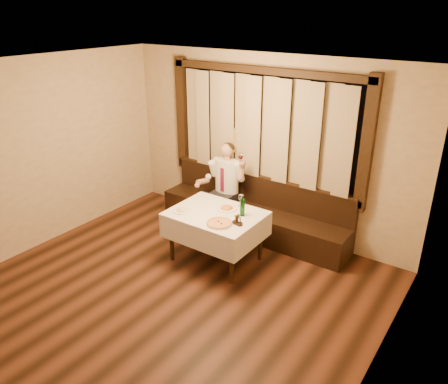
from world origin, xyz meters
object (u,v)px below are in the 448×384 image
Objects in this scene: banquette at (253,215)px; green_bottle at (242,207)px; cruet_caddy at (237,221)px; dining_table at (216,219)px; pasta_cream at (182,209)px; seated_man at (225,180)px; pasta_red at (227,207)px; pizza at (219,223)px.

banquette is 10.36× the size of green_bottle.
cruet_caddy is (0.09, -0.26, -0.08)m from green_bottle.
green_bottle is (0.35, 0.14, 0.24)m from dining_table.
seated_man reaches higher than pasta_cream.
pasta_red is (0.06, 0.18, 0.14)m from dining_table.
pasta_red is (-0.18, 0.44, 0.02)m from pizza.
pizza reaches higher than dining_table.
banquette is at bearing 119.52° from cruet_caddy.
cruet_caddy is at bearing 6.71° from pasta_cream.
seated_man is at bearing 136.88° from green_bottle.
pasta_cream is at bearing -139.72° from pasta_red.
cruet_caddy is at bearing 33.57° from pizza.
pasta_cream is 1.16m from seated_man.
banquette is at bearing 100.76° from pizza.
pasta_red is at bearing 112.92° from pizza.
pizza is at bearing -79.24° from banquette.
seated_man reaches higher than dining_table.
banquette is 1.08m from dining_table.
dining_table is 4.80× the size of pasta_cream.
seated_man is (-0.94, 1.06, 0.02)m from cruet_caddy.
seated_man is (-0.85, 0.80, -0.06)m from green_bottle.
green_bottle reaches higher than pizza.
pizza is 0.67m from pasta_cream.
pasta_red is at bearing 171.37° from green_bottle.
pizza is 0.42m from green_bottle.
pasta_red reaches higher than pasta_cream.
pizza is 0.24m from cruet_caddy.
pasta_red is 0.94m from seated_man.
green_bottle is at bearing 74.69° from pizza.
seated_man is at bearing 126.64° from pasta_red.
pasta_red is 1.08× the size of pasta_cream.
pasta_cream is (-0.48, -0.41, -0.00)m from pasta_red.
dining_table is at bearing 28.29° from pasta_cream.
green_bottle is at bearing 117.68° from cruet_caddy.
cruet_caddy is 1.42m from seated_man.
pizza is (0.24, -1.28, 0.46)m from banquette.
banquette is 11.17× the size of pasta_red.
banquette is 1.33m from cruet_caddy.
banquette reaches higher than cruet_caddy.
cruet_caddy is at bearing -15.83° from dining_table.
pizza is 1.25× the size of pasta_red.
green_bottle reaches higher than banquette.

